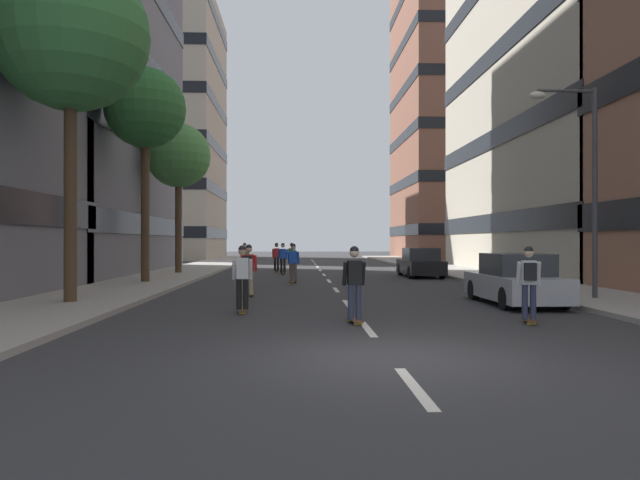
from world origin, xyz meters
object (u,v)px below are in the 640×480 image
(skater_4, at_px, (277,256))
(skater_5, at_px, (354,281))
(street_tree_far, at_px, (145,110))
(skater_6, at_px, (292,255))
(skater_7, at_px, (245,256))
(street_tree_mid, at_px, (70,34))
(skater_1, at_px, (283,257))
(parked_car_near, at_px, (420,264))
(parked_car_mid, at_px, (515,281))
(street_tree_near, at_px, (178,157))
(skater_3, at_px, (249,267))
(skater_8, at_px, (529,279))
(skater_2, at_px, (293,261))
(skater_0, at_px, (242,275))
(streetlamp_right, at_px, (583,169))

(skater_4, xyz_separation_m, skater_5, (2.54, -21.99, 0.00))
(street_tree_far, height_order, skater_6, street_tree_far)
(skater_7, bearing_deg, street_tree_mid, -100.39)
(skater_1, xyz_separation_m, skater_7, (-2.39, 2.49, 0.00))
(parked_car_near, bearing_deg, parked_car_mid, -90.00)
(skater_1, bearing_deg, skater_7, 133.81)
(parked_car_mid, relative_size, skater_7, 2.47)
(street_tree_far, xyz_separation_m, skater_1, (5.79, 7.66, -6.61))
(street_tree_mid, distance_m, skater_7, 20.06)
(street_tree_near, distance_m, skater_3, 14.97)
(street_tree_near, distance_m, street_tree_far, 7.17)
(street_tree_mid, height_order, skater_8, street_tree_mid)
(street_tree_far, xyz_separation_m, skater_7, (3.40, 10.15, -6.61))
(street_tree_near, xyz_separation_m, skater_2, (6.42, -6.67, -5.59))
(street_tree_mid, relative_size, skater_8, 5.66)
(skater_4, height_order, skater_8, same)
(parked_car_near, height_order, skater_1, skater_1)
(street_tree_far, bearing_deg, skater_7, 71.50)
(parked_car_mid, xyz_separation_m, skater_3, (-8.12, 2.56, 0.32))
(skater_2, relative_size, skater_4, 1.00)
(street_tree_near, bearing_deg, street_tree_mid, -90.00)
(skater_1, xyz_separation_m, skater_3, (-0.83, -13.54, 0.03))
(parked_car_near, xyz_separation_m, street_tree_far, (-13.07, -4.86, 6.89))
(parked_car_mid, height_order, skater_2, skater_2)
(parked_car_mid, height_order, skater_7, skater_7)
(skater_1, bearing_deg, skater_0, -92.10)
(parked_car_near, xyz_separation_m, parked_car_mid, (0.00, -13.30, 0.00))
(skater_0, xyz_separation_m, skater_4, (0.22, 19.91, 0.00))
(street_tree_near, distance_m, skater_4, 8.19)
(street_tree_far, height_order, skater_8, street_tree_far)
(skater_1, height_order, skater_2, same)
(parked_car_near, distance_m, skater_5, 17.84)
(skater_0, bearing_deg, streetlamp_right, 12.46)
(skater_3, xyz_separation_m, skater_7, (-1.56, 16.03, -0.03))
(street_tree_near, height_order, skater_3, street_tree_near)
(skater_3, distance_m, skater_7, 16.11)
(streetlamp_right, height_order, skater_1, streetlamp_right)
(street_tree_near, distance_m, street_tree_mid, 15.53)
(street_tree_near, relative_size, street_tree_far, 0.89)
(skater_2, distance_m, skater_6, 10.59)
(skater_4, bearing_deg, skater_1, -78.42)
(street_tree_far, xyz_separation_m, skater_0, (5.13, -10.13, -6.61))
(street_tree_near, bearing_deg, parked_car_mid, -49.94)
(parked_car_near, bearing_deg, skater_6, 137.96)
(skater_3, xyz_separation_m, skater_4, (0.40, 15.67, -0.03))
(parked_car_near, height_order, skater_5, skater_5)
(skater_1, relative_size, skater_3, 1.00)
(street_tree_near, xyz_separation_m, skater_5, (7.89, -19.31, -5.59))
(skater_5, xyz_separation_m, skater_8, (4.00, -0.18, 0.03))
(parked_car_mid, xyz_separation_m, skater_5, (-5.18, -3.76, 0.29))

